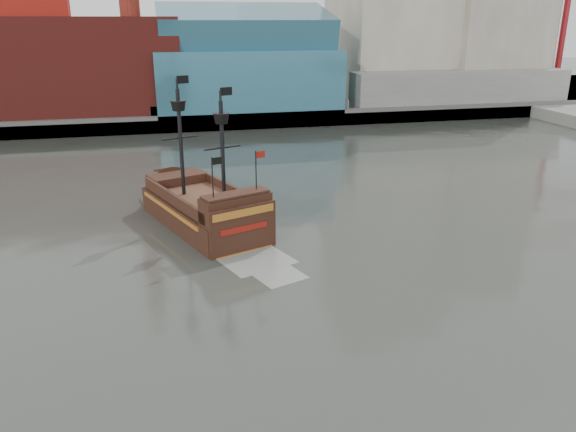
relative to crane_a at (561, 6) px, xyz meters
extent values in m
plane|color=#262924|center=(-78.63, -82.00, -19.11)|extent=(400.00, 400.00, 0.00)
cube|color=slate|center=(-78.63, 10.00, -18.11)|extent=(220.00, 60.00, 2.00)
cube|color=#4C4C49|center=(-78.63, -19.50, -17.81)|extent=(220.00, 1.00, 2.60)
cube|color=maroon|center=(-100.63, -10.00, -9.61)|extent=(42.00, 18.00, 15.00)
cube|color=#306980|center=(-68.63, -12.00, -12.11)|extent=(30.00, 16.00, 10.00)
cube|color=slate|center=(-30.63, -16.00, -14.11)|extent=(40.00, 6.00, 6.00)
cube|color=#306980|center=(-68.63, -12.00, -4.11)|extent=(28.00, 14.94, 8.78)
cube|color=slate|center=(-0.63, 0.00, -15.61)|extent=(4.00, 4.00, 3.00)
cylinder|color=maroon|center=(-0.63, 0.00, -1.11)|extent=(1.40, 1.40, 32.00)
cube|color=slate|center=(9.37, 10.00, -15.61)|extent=(4.00, 4.00, 3.00)
cylinder|color=maroon|center=(9.37, 10.00, -4.11)|extent=(1.40, 1.40, 26.00)
cube|color=black|center=(-80.78, -62.12, -18.43)|extent=(10.06, 14.82, 2.97)
cube|color=#47291A|center=(-80.78, -62.12, -16.78)|extent=(9.06, 13.34, 0.34)
cube|color=black|center=(-82.66, -56.98, -16.38)|extent=(5.50, 4.24, 1.14)
cube|color=black|center=(-78.74, -67.70, -15.92)|extent=(5.72, 3.58, 2.05)
cube|color=black|center=(-78.38, -68.68, -17.75)|extent=(5.35, 2.19, 4.56)
cube|color=#A66420|center=(-78.33, -68.83, -15.92)|extent=(4.85, 1.85, 0.57)
cube|color=maroon|center=(-78.33, -68.83, -17.17)|extent=(3.78, 1.46, 0.46)
cylinder|color=black|center=(-82.23, -60.83, -12.15)|extent=(0.41, 0.41, 8.90)
cylinder|color=black|center=(-79.11, -63.70, -12.50)|extent=(0.41, 0.41, 8.22)
cone|color=black|center=(-82.23, -60.83, -9.07)|extent=(1.61, 1.61, 0.80)
cone|color=black|center=(-79.11, -63.70, -9.76)|extent=(1.61, 1.61, 0.80)
cube|color=black|center=(-81.74, -60.65, -7.02)|extent=(0.98, 0.38, 0.63)
cube|color=black|center=(-78.63, -63.52, -7.70)|extent=(0.98, 0.38, 0.63)
cube|color=gray|center=(-77.72, -70.48, -19.11)|extent=(5.97, 5.52, 0.02)
camera|label=1|loc=(-84.28, -107.67, -2.32)|focal=35.00mm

